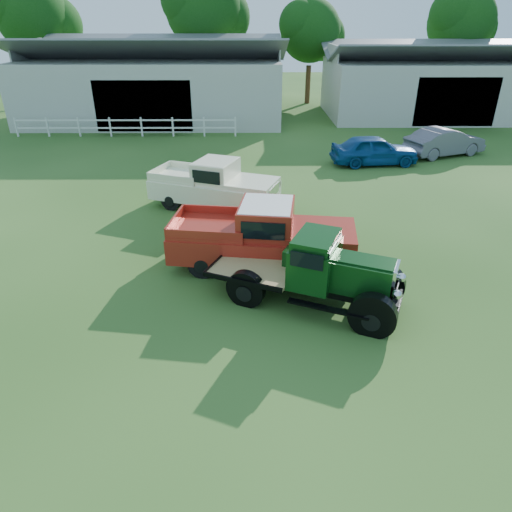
{
  "coord_description": "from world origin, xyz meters",
  "views": [
    {
      "loc": [
        0.13,
        -9.71,
        6.73
      ],
      "look_at": [
        0.2,
        1.2,
        1.05
      ],
      "focal_mm": 32.0,
      "sensor_mm": 36.0,
      "label": 1
    }
  ],
  "objects_px": {
    "vintage_flatbed": "(311,269)",
    "misc_car_grey": "(445,142)",
    "misc_car_blue": "(374,150)",
    "red_pickup": "(263,235)",
    "white_pickup": "(214,185)"
  },
  "relations": [
    {
      "from": "white_pickup",
      "to": "vintage_flatbed",
      "type": "bearing_deg",
      "value": -45.96
    },
    {
      "from": "red_pickup",
      "to": "white_pickup",
      "type": "height_order",
      "value": "red_pickup"
    },
    {
      "from": "red_pickup",
      "to": "vintage_flatbed",
      "type": "bearing_deg",
      "value": -51.45
    },
    {
      "from": "vintage_flatbed",
      "to": "misc_car_blue",
      "type": "bearing_deg",
      "value": 92.91
    },
    {
      "from": "vintage_flatbed",
      "to": "white_pickup",
      "type": "height_order",
      "value": "vintage_flatbed"
    },
    {
      "from": "white_pickup",
      "to": "red_pickup",
      "type": "bearing_deg",
      "value": -49.29
    },
    {
      "from": "vintage_flatbed",
      "to": "red_pickup",
      "type": "relative_size",
      "value": 0.89
    },
    {
      "from": "misc_car_blue",
      "to": "misc_car_grey",
      "type": "height_order",
      "value": "misc_car_blue"
    },
    {
      "from": "vintage_flatbed",
      "to": "white_pickup",
      "type": "xyz_separation_m",
      "value": [
        -3.02,
        6.91,
        -0.05
      ]
    },
    {
      "from": "white_pickup",
      "to": "misc_car_blue",
      "type": "relative_size",
      "value": 1.17
    },
    {
      "from": "vintage_flatbed",
      "to": "misc_car_grey",
      "type": "distance_m",
      "value": 17.26
    },
    {
      "from": "white_pickup",
      "to": "misc_car_grey",
      "type": "height_order",
      "value": "white_pickup"
    },
    {
      "from": "vintage_flatbed",
      "to": "misc_car_grey",
      "type": "height_order",
      "value": "vintage_flatbed"
    },
    {
      "from": "misc_car_grey",
      "to": "red_pickup",
      "type": "bearing_deg",
      "value": 118.75
    },
    {
      "from": "misc_car_blue",
      "to": "misc_car_grey",
      "type": "distance_m",
      "value": 4.61
    }
  ]
}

